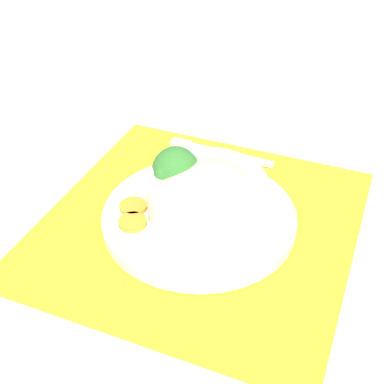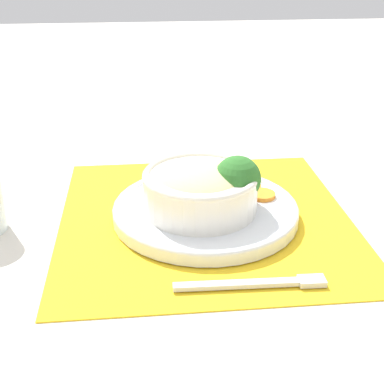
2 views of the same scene
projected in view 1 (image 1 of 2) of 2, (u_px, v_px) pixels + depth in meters
ground_plane at (199, 224)px, 0.76m from camera, size 4.00×4.00×0.00m
placemat at (199, 223)px, 0.76m from camera, size 0.44×0.43×0.00m
plate at (199, 216)px, 0.75m from camera, size 0.27×0.27×0.02m
bowl at (207, 193)px, 0.73m from camera, size 0.17×0.17×0.07m
broccoli_floret at (175, 171)px, 0.74m from camera, size 0.07×0.07×0.08m
carrot_slice_near at (133, 206)px, 0.75m from camera, size 0.04×0.04×0.01m
carrot_slice_middle at (133, 222)px, 0.72m from camera, size 0.04×0.04×0.01m
fork at (211, 150)px, 0.90m from camera, size 0.02×0.18×0.01m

